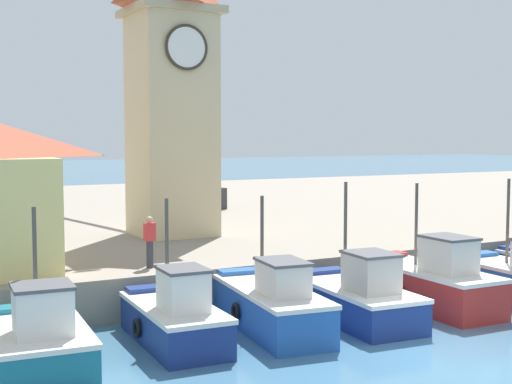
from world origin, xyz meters
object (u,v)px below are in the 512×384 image
at_px(fishing_boat_left_inner, 271,304).
at_px(port_crane_near, 198,97).
at_px(fishing_boat_center, 430,282).
at_px(clock_tower, 171,79).
at_px(fishing_boat_mid_left, 357,297).
at_px(fishing_boat_far_left, 40,340).
at_px(fishing_boat_left_outer, 175,317).
at_px(dock_worker_near_tower, 150,241).

relative_size(fishing_boat_left_inner, port_crane_near, 0.31).
bearing_deg(fishing_boat_center, fishing_boat_left_inner, 179.09).
bearing_deg(clock_tower, fishing_boat_left_inner, -97.05).
xyz_separation_m(fishing_boat_mid_left, clock_tower, (-1.40, 10.91, 7.10)).
distance_m(fishing_boat_far_left, fishing_boat_center, 12.20).
bearing_deg(fishing_boat_left_inner, fishing_boat_far_left, -176.43).
bearing_deg(fishing_boat_left_outer, fishing_boat_left_inner, -1.24).
bearing_deg(port_crane_near, fishing_boat_left_outer, -115.63).
relative_size(fishing_boat_mid_left, port_crane_near, 0.29).
xyz_separation_m(fishing_boat_far_left, fishing_boat_left_inner, (6.43, 0.40, 0.04)).
height_order(fishing_boat_mid_left, dock_worker_near_tower, fishing_boat_mid_left).
bearing_deg(dock_worker_near_tower, fishing_boat_center, -26.80).
relative_size(fishing_boat_far_left, fishing_boat_mid_left, 0.86).
bearing_deg(clock_tower, fishing_boat_left_outer, -111.70).
distance_m(fishing_boat_mid_left, clock_tower, 13.09).
bearing_deg(fishing_boat_left_outer, port_crane_near, 64.37).
xyz_separation_m(fishing_boat_left_inner, fishing_boat_center, (5.77, -0.09, 0.07)).
relative_size(fishing_boat_left_outer, fishing_boat_left_inner, 0.83).
distance_m(fishing_boat_center, clock_tower, 13.51).
bearing_deg(fishing_boat_far_left, dock_worker_near_tower, 45.11).
bearing_deg(fishing_boat_center, clock_tower, 112.71).
height_order(fishing_boat_center, port_crane_near, port_crane_near).
distance_m(fishing_boat_left_outer, fishing_boat_center, 8.65).
distance_m(fishing_boat_left_inner, fishing_boat_mid_left, 2.73).
bearing_deg(fishing_boat_center, fishing_boat_mid_left, -175.39).
bearing_deg(fishing_boat_mid_left, fishing_boat_left_inner, 172.87).
height_order(fishing_boat_far_left, fishing_boat_left_inner, fishing_boat_far_left).
bearing_deg(port_crane_near, clock_tower, -119.63).
height_order(fishing_boat_left_outer, fishing_boat_center, fishing_boat_center).
height_order(fishing_boat_left_inner, dock_worker_near_tower, fishing_boat_left_inner).
bearing_deg(fishing_boat_left_outer, dock_worker_near_tower, 79.18).
height_order(fishing_boat_far_left, dock_worker_near_tower, fishing_boat_far_left).
bearing_deg(fishing_boat_left_outer, fishing_boat_mid_left, -4.11).
bearing_deg(fishing_boat_left_inner, fishing_boat_center, -0.91).
xyz_separation_m(fishing_boat_left_inner, port_crane_near, (6.81, 20.25, 6.90)).
distance_m(fishing_boat_left_outer, clock_tower, 13.36).
relative_size(fishing_boat_left_outer, clock_tower, 0.32).
height_order(fishing_boat_mid_left, fishing_boat_center, fishing_boat_mid_left).
relative_size(fishing_boat_left_outer, dock_worker_near_tower, 2.75).
relative_size(fishing_boat_far_left, clock_tower, 0.31).
bearing_deg(fishing_boat_left_outer, fishing_boat_center, -1.02).
relative_size(clock_tower, port_crane_near, 0.81).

